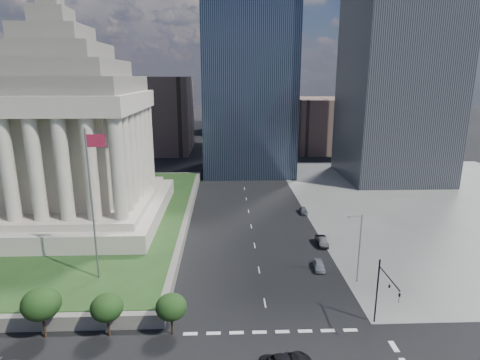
{
  "coord_description": "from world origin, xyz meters",
  "views": [
    {
      "loc": [
        -4.88,
        -25.44,
        28.05
      ],
      "look_at": [
        -3.08,
        22.94,
        15.52
      ],
      "focal_mm": 30.0,
      "sensor_mm": 36.0,
      "label": 1
    }
  ],
  "objects_px": {
    "traffic_signal_ne": "(384,290)",
    "parked_sedan_near": "(319,265)",
    "flagpole": "(93,198)",
    "parked_sedan_far": "(303,210)",
    "street_lamp_north": "(359,244)",
    "parked_sedan_mid": "(322,241)",
    "war_memorial": "(62,115)"
  },
  "relations": [
    {
      "from": "flagpole",
      "to": "war_memorial",
      "type": "bearing_deg",
      "value": 116.89
    },
    {
      "from": "flagpole",
      "to": "parked_sedan_near",
      "type": "distance_m",
      "value": 33.61
    },
    {
      "from": "traffic_signal_ne",
      "to": "street_lamp_north",
      "type": "relative_size",
      "value": 0.8
    },
    {
      "from": "traffic_signal_ne",
      "to": "parked_sedan_mid",
      "type": "height_order",
      "value": "traffic_signal_ne"
    },
    {
      "from": "parked_sedan_mid",
      "to": "war_memorial",
      "type": "bearing_deg",
      "value": 167.76
    },
    {
      "from": "war_memorial",
      "to": "flagpole",
      "type": "height_order",
      "value": "war_memorial"
    },
    {
      "from": "street_lamp_north",
      "to": "parked_sedan_near",
      "type": "height_order",
      "value": "street_lamp_north"
    },
    {
      "from": "war_memorial",
      "to": "parked_sedan_far",
      "type": "bearing_deg",
      "value": 7.79
    },
    {
      "from": "war_memorial",
      "to": "flagpole",
      "type": "xyz_separation_m",
      "value": [
        12.17,
        -24.0,
        -8.29
      ]
    },
    {
      "from": "traffic_signal_ne",
      "to": "parked_sedan_far",
      "type": "xyz_separation_m",
      "value": [
        -1.0,
        40.53,
        -4.61
      ]
    },
    {
      "from": "flagpole",
      "to": "street_lamp_north",
      "type": "height_order",
      "value": "flagpole"
    },
    {
      "from": "flagpole",
      "to": "street_lamp_north",
      "type": "relative_size",
      "value": 2.0
    },
    {
      "from": "traffic_signal_ne",
      "to": "parked_sedan_mid",
      "type": "xyz_separation_m",
      "value": [
        -1.0,
        24.04,
        -4.52
      ]
    },
    {
      "from": "parked_sedan_mid",
      "to": "parked_sedan_far",
      "type": "xyz_separation_m",
      "value": [
        0.0,
        16.49,
        -0.09
      ]
    },
    {
      "from": "traffic_signal_ne",
      "to": "street_lamp_north",
      "type": "distance_m",
      "value": 11.34
    },
    {
      "from": "traffic_signal_ne",
      "to": "parked_sedan_far",
      "type": "bearing_deg",
      "value": 91.41
    },
    {
      "from": "flagpole",
      "to": "street_lamp_north",
      "type": "xyz_separation_m",
      "value": [
        35.16,
        1.0,
        -7.45
      ]
    },
    {
      "from": "parked_sedan_near",
      "to": "parked_sedan_far",
      "type": "bearing_deg",
      "value": 89.39
    },
    {
      "from": "street_lamp_north",
      "to": "parked_sedan_far",
      "type": "xyz_separation_m",
      "value": [
        -1.83,
        29.23,
        -5.02
      ]
    },
    {
      "from": "flagpole",
      "to": "parked_sedan_mid",
      "type": "xyz_separation_m",
      "value": [
        33.33,
        13.74,
        -12.38
      ]
    },
    {
      "from": "parked_sedan_near",
      "to": "war_memorial",
      "type": "bearing_deg",
      "value": 161.07
    },
    {
      "from": "traffic_signal_ne",
      "to": "parked_sedan_near",
      "type": "height_order",
      "value": "traffic_signal_ne"
    },
    {
      "from": "street_lamp_north",
      "to": "flagpole",
      "type": "bearing_deg",
      "value": -178.37
    },
    {
      "from": "war_memorial",
      "to": "parked_sedan_far",
      "type": "xyz_separation_m",
      "value": [
        45.5,
        6.23,
        -20.76
      ]
    },
    {
      "from": "flagpole",
      "to": "parked_sedan_far",
      "type": "relative_size",
      "value": 5.29
    },
    {
      "from": "traffic_signal_ne",
      "to": "parked_sedan_far",
      "type": "distance_m",
      "value": 40.81
    },
    {
      "from": "war_memorial",
      "to": "parked_sedan_far",
      "type": "relative_size",
      "value": 10.31
    },
    {
      "from": "street_lamp_north",
      "to": "parked_sedan_mid",
      "type": "bearing_deg",
      "value": 98.17
    },
    {
      "from": "flagpole",
      "to": "parked_sedan_near",
      "type": "bearing_deg",
      "value": 9.03
    },
    {
      "from": "parked_sedan_near",
      "to": "parked_sedan_mid",
      "type": "xyz_separation_m",
      "value": [
        2.5,
        8.84,
        0.07
      ]
    },
    {
      "from": "flagpole",
      "to": "parked_sedan_mid",
      "type": "height_order",
      "value": "flagpole"
    },
    {
      "from": "street_lamp_north",
      "to": "parked_sedan_mid",
      "type": "relative_size",
      "value": 2.26
    }
  ]
}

